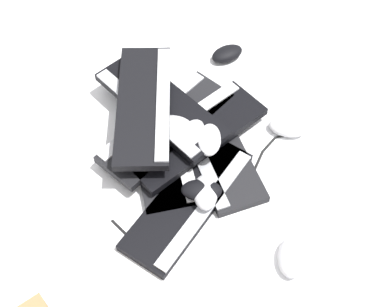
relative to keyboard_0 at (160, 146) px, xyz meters
The scene contains 17 objects.
ground_plane 0.06m from the keyboard_0, behind, with size 3.20×3.20×0.00m, color white.
keyboard_0 is the anchor object (origin of this frame).
keyboard_1 0.20m from the keyboard_0, 135.46° to the left, with size 0.25×0.46×0.03m.
keyboard_2 0.16m from the keyboard_0, 158.77° to the right, with size 0.40×0.43×0.03m.
keyboard_3 0.11m from the keyboard_0, 146.66° to the right, with size 0.34×0.46×0.03m.
keyboard_4 0.06m from the keyboard_0, 87.80° to the right, with size 0.30×0.46×0.03m.
keyboard_5 0.12m from the keyboard_0, 68.33° to the right, with size 0.46×0.33×0.03m.
keyboard_6 0.13m from the keyboard_0, 41.63° to the right, with size 0.30×0.46×0.03m.
mouse_0 0.43m from the keyboard_0, 98.37° to the right, with size 0.11×0.07×0.04m, color black.
mouse_1 0.16m from the keyboard_0, 169.26° to the right, with size 0.11×0.07×0.04m, color silver.
mouse_2 0.38m from the keyboard_0, 149.43° to the right, with size 0.11×0.07×0.04m, color silver.
mouse_3 0.49m from the keyboard_0, 154.81° to the left, with size 0.11×0.07×0.04m, color #B7B7BC.
mouse_4 0.21m from the keyboard_0, 145.27° to the left, with size 0.11×0.07×0.04m, color black.
mouse_5 0.22m from the keyboard_0, 146.44° to the left, with size 0.11×0.07×0.04m, color #B7B7BC.
mouse_6 0.11m from the keyboard_0, 163.04° to the right, with size 0.11×0.07×0.04m, color silver.
mouse_7 0.08m from the keyboard_0, 124.28° to the right, with size 0.11×0.07×0.04m, color silver.
cable_0 0.22m from the keyboard_0, 152.35° to the left, with size 0.38×0.49×0.01m.
Camera 1 is at (-0.35, 0.83, 1.27)m, focal length 50.00 mm.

